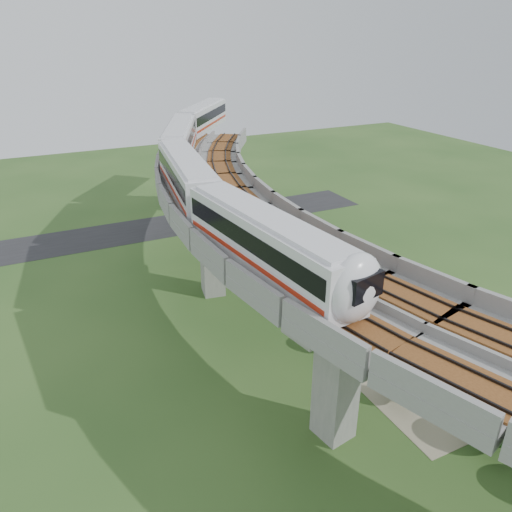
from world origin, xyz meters
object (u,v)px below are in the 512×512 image
object	(u,v)px
car_red	(410,305)
car_dark	(378,305)
metro_train	(204,156)
car_white	(445,374)

from	to	relation	value
car_red	car_dark	bearing A→B (deg)	-136.24
metro_train	car_white	xyz separation A→B (m)	(8.88, -25.16, -11.66)
metro_train	car_red	bearing A→B (deg)	-50.89
car_red	metro_train	bearing A→B (deg)	-160.33
car_white	car_dark	bearing A→B (deg)	38.00
car_red	car_dark	distance (m)	2.92
metro_train	car_dark	world-z (taller)	metro_train
car_red	car_dark	xyz separation A→B (m)	(-2.61, 1.32, -0.00)
car_white	car_dark	distance (m)	10.24
metro_train	car_white	distance (m)	29.12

